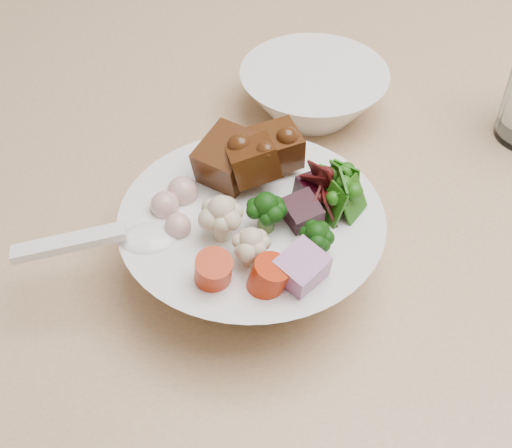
{
  "coord_description": "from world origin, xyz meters",
  "views": [
    {
      "loc": [
        -0.71,
        -0.54,
        1.32
      ],
      "look_at": [
        -0.67,
        -0.13,
        0.9
      ],
      "focal_mm": 50.0,
      "sensor_mm": 36.0,
      "label": 1
    }
  ],
  "objects": [
    {
      "name": "chair_far",
      "position": [
        -0.33,
        0.73,
        0.53
      ],
      "size": [
        0.55,
        0.55,
        0.94
      ],
      "rotation": [
        0.0,
        0.0,
        0.33
      ],
      "color": "tan",
      "rests_on": "ground"
    },
    {
      "name": "side_bowl",
      "position": [
        -0.58,
        0.1,
        0.86
      ],
      "size": [
        0.16,
        0.16,
        0.05
      ],
      "primitive_type": null,
      "color": "white",
      "rests_on": "dining_table"
    },
    {
      "name": "food_bowl",
      "position": [
        -0.67,
        -0.12,
        0.87
      ],
      "size": [
        0.22,
        0.22,
        0.12
      ],
      "color": "white",
      "rests_on": "dining_table"
    },
    {
      "name": "soup_spoon",
      "position": [
        -0.77,
        -0.14,
        0.9
      ],
      "size": [
        0.13,
        0.04,
        0.03
      ],
      "rotation": [
        0.0,
        0.0,
        0.04
      ],
      "color": "white",
      "rests_on": "food_bowl"
    }
  ]
}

